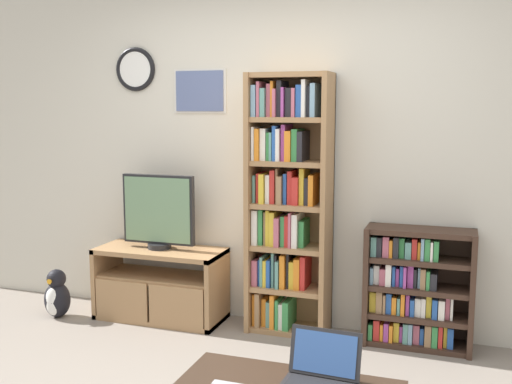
# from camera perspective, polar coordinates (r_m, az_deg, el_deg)

# --- Properties ---
(wall_back) EXTENTS (7.13, 0.09, 2.60)m
(wall_back) POSITION_cam_1_polar(r_m,az_deg,el_deg) (4.45, 3.09, 3.86)
(wall_back) COLOR beige
(wall_back) RESTS_ON ground_plane
(tv_stand) EXTENTS (0.99, 0.42, 0.55)m
(tv_stand) POSITION_cam_1_polar(r_m,az_deg,el_deg) (4.73, -9.15, -8.62)
(tv_stand) COLOR #9E754C
(tv_stand) RESTS_ON ground_plane
(television) EXTENTS (0.58, 0.18, 0.57)m
(television) POSITION_cam_1_polar(r_m,az_deg,el_deg) (4.63, -9.26, -1.89)
(television) COLOR black
(television) RESTS_ON tv_stand
(bookshelf_tall) EXTENTS (0.59, 0.31, 1.87)m
(bookshelf_tall) POSITION_cam_1_polar(r_m,az_deg,el_deg) (4.31, 2.89, -1.03)
(bookshelf_tall) COLOR #9E754C
(bookshelf_tall) RESTS_ON ground_plane
(bookshelf_short) EXTENTS (0.72, 0.28, 0.82)m
(bookshelf_short) POSITION_cam_1_polar(r_m,az_deg,el_deg) (4.29, 14.82, -8.96)
(bookshelf_short) COLOR #3D281E
(bookshelf_short) RESTS_ON ground_plane
(laptop) EXTENTS (0.35, 0.27, 0.24)m
(laptop) POSITION_cam_1_polar(r_m,az_deg,el_deg) (2.83, 6.21, -16.78)
(laptop) COLOR #232326
(laptop) RESTS_ON coffee_table
(penguin_figurine) EXTENTS (0.21, 0.19, 0.38)m
(penguin_figurine) POSITION_cam_1_polar(r_m,az_deg,el_deg) (4.98, -18.46, -9.35)
(penguin_figurine) COLOR black
(penguin_figurine) RESTS_ON ground_plane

